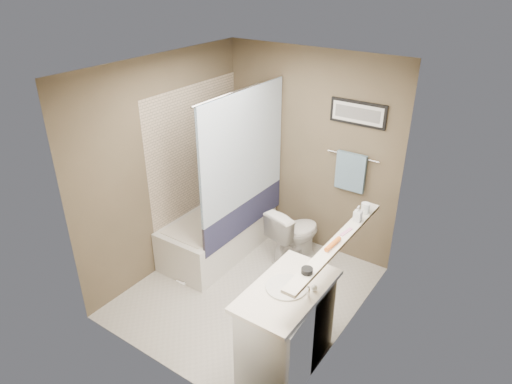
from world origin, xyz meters
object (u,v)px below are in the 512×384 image
Objects in this scene: candle_bowl_near at (307,271)px; hair_brush_front at (333,244)px; toilet at (294,233)px; soap_bottle at (358,214)px; vanity at (287,330)px; bathtub at (219,233)px; glass_jar at (365,208)px.

candle_bowl_near is 0.41× the size of hair_brush_front.
soap_bottle reaches higher than toilet.
candle_bowl_near is (0.19, -0.06, 0.73)m from vanity.
vanity is 4.09× the size of hair_brush_front.
glass_jar is (1.79, -0.00, 0.92)m from bathtub.
bathtub is 0.92m from toilet.
candle_bowl_near is at bearing -20.39° from vanity.
hair_brush_front is at bearing 90.00° from candle_bowl_near.
toilet reaches higher than bathtub.
vanity is 5.97× the size of soap_bottle.
glass_jar is (0.19, 1.05, 0.77)m from vanity.
soap_bottle is (0.95, -0.57, 0.85)m from toilet.
toilet is (0.83, 0.39, 0.09)m from bathtub.
hair_brush_front reaches higher than toilet.
bathtub is 16.67× the size of candle_bowl_near.
bathtub is at bearing 159.26° from hair_brush_front.
vanity is at bearing 163.29° from candle_bowl_near.
toilet is 0.76× the size of vanity.
soap_bottle reaches higher than candle_bowl_near.
glass_jar is at bearing 76.33° from vanity.
hair_brush_front is at bearing -21.51° from bathtub.
glass_jar is at bearing 171.66° from toilet.
toilet is at bearing 157.52° from glass_jar.
vanity is 10.00× the size of candle_bowl_near.
soap_bottle is at bearing -90.00° from glass_jar.
hair_brush_front is (0.95, -1.07, 0.80)m from toilet.
bathtub is at bearing 179.88° from glass_jar.
bathtub is 2.10m from hair_brush_front.
toilet is at bearing 149.11° from soap_bottle.
bathtub is 2.28m from candle_bowl_near.
candle_bowl_near is 0.90× the size of glass_jar.
vanity is at bearing 132.16° from toilet.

